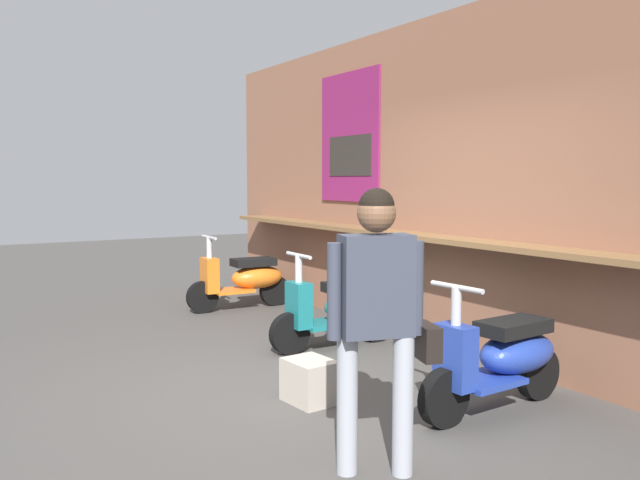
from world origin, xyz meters
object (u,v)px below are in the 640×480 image
(scooter_blue, at_px, (502,357))
(merchandise_crate, at_px, (310,381))
(shopper_with_handbag, at_px, (379,303))
(scooter_teal, at_px, (341,308))
(scooter_orange, at_px, (245,279))

(scooter_blue, height_order, merchandise_crate, scooter_blue)
(shopper_with_handbag, height_order, merchandise_crate, shopper_with_handbag)
(merchandise_crate, bearing_deg, scooter_teal, 138.64)
(scooter_teal, relative_size, scooter_blue, 1.00)
(scooter_teal, bearing_deg, shopper_with_handbag, 62.38)
(scooter_teal, bearing_deg, merchandise_crate, 50.16)
(scooter_orange, distance_m, scooter_blue, 4.39)
(scooter_teal, relative_size, merchandise_crate, 3.66)
(scooter_blue, distance_m, merchandise_crate, 1.42)
(scooter_teal, distance_m, scooter_blue, 2.12)
(scooter_blue, distance_m, shopper_with_handbag, 1.55)
(shopper_with_handbag, bearing_deg, scooter_teal, -11.66)
(shopper_with_handbag, bearing_deg, scooter_blue, -57.78)
(scooter_orange, bearing_deg, scooter_blue, 91.88)
(merchandise_crate, bearing_deg, shopper_with_handbag, -12.88)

